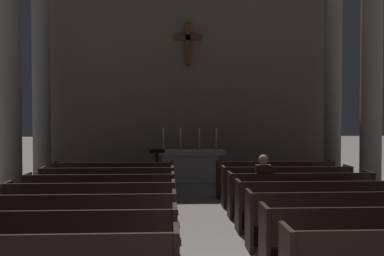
{
  "coord_description": "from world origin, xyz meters",
  "views": [
    {
      "loc": [
        -0.67,
        -4.8,
        2.15
      ],
      "look_at": [
        0.0,
        8.41,
        1.76
      ],
      "focal_mm": 42.51,
      "sensor_mm": 36.0,
      "label": 1
    }
  ],
  "objects_px": {
    "pew_right_row_5": "(300,194)",
    "column_left_fourth": "(41,70)",
    "pew_left_row_7": "(114,180)",
    "pew_left_row_3": "(78,223)",
    "pew_left_row_4": "(91,208)",
    "column_right_fourth": "(333,71)",
    "pew_left_row_5": "(100,196)",
    "pew_right_row_2": "(374,239)",
    "candlestick_outer_right": "(216,143)",
    "pew_right_row_3": "(342,220)",
    "candlestick_inner_left": "(181,143)",
    "pew_right_row_7": "(275,179)",
    "column_right_third": "(372,61)",
    "candlestick_inner_right": "(199,143)",
    "column_left_third": "(10,58)",
    "lone_worshipper": "(262,184)",
    "pew_right_row_4": "(318,205)",
    "lectern": "(157,169)",
    "pew_right_row_6": "(286,186)",
    "pew_left_row_6": "(108,187)",
    "altar": "(190,165)",
    "pew_left_row_2": "(61,244)",
    "candlestick_outer_left": "(163,143)"
  },
  "relations": [
    {
      "from": "pew_right_row_5",
      "to": "column_left_fourth",
      "type": "relative_size",
      "value": 0.41
    },
    {
      "from": "pew_left_row_7",
      "to": "pew_left_row_3",
      "type": "bearing_deg",
      "value": -90.0
    },
    {
      "from": "pew_left_row_4",
      "to": "column_right_fourth",
      "type": "distance_m",
      "value": 10.12
    },
    {
      "from": "pew_left_row_5",
      "to": "pew_right_row_5",
      "type": "relative_size",
      "value": 1.0
    },
    {
      "from": "pew_right_row_2",
      "to": "candlestick_outer_right",
      "type": "xyz_separation_m",
      "value": [
        -1.22,
        8.6,
        0.76
      ]
    },
    {
      "from": "pew_right_row_3",
      "to": "candlestick_inner_left",
      "type": "relative_size",
      "value": 4.22
    },
    {
      "from": "pew_left_row_7",
      "to": "pew_right_row_3",
      "type": "distance_m",
      "value": 6.16
    },
    {
      "from": "pew_right_row_7",
      "to": "column_right_third",
      "type": "bearing_deg",
      "value": 9.14
    },
    {
      "from": "candlestick_inner_right",
      "to": "column_left_third",
      "type": "bearing_deg",
      "value": -154.16
    },
    {
      "from": "pew_left_row_3",
      "to": "pew_right_row_5",
      "type": "relative_size",
      "value": 1.0
    },
    {
      "from": "pew_left_row_7",
      "to": "candlestick_inner_right",
      "type": "relative_size",
      "value": 4.22
    },
    {
      "from": "candlestick_inner_right",
      "to": "candlestick_outer_right",
      "type": "xyz_separation_m",
      "value": [
        0.55,
        0.0,
        0.0
      ]
    },
    {
      "from": "pew_left_row_3",
      "to": "candlestick_inner_left",
      "type": "relative_size",
      "value": 4.22
    },
    {
      "from": "candlestick_inner_right",
      "to": "lone_worshipper",
      "type": "height_order",
      "value": "candlestick_inner_right"
    },
    {
      "from": "pew_right_row_5",
      "to": "column_right_third",
      "type": "bearing_deg",
      "value": 44.93
    },
    {
      "from": "pew_right_row_4",
      "to": "pew_right_row_7",
      "type": "distance_m",
      "value": 3.42
    },
    {
      "from": "pew_left_row_3",
      "to": "lectern",
      "type": "xyz_separation_m",
      "value": [
        1.05,
        6.26,
        0.07
      ]
    },
    {
      "from": "pew_right_row_6",
      "to": "pew_left_row_6",
      "type": "bearing_deg",
      "value": 180.0
    },
    {
      "from": "column_right_third",
      "to": "pew_left_row_3",
      "type": "bearing_deg",
      "value": -143.97
    },
    {
      "from": "pew_right_row_6",
      "to": "altar",
      "type": "bearing_deg",
      "value": 117.13
    },
    {
      "from": "pew_right_row_2",
      "to": "lone_worshipper",
      "type": "distance_m",
      "value": 3.55
    },
    {
      "from": "candlestick_inner_left",
      "to": "pew_left_row_4",
      "type": "bearing_deg",
      "value": -105.65
    },
    {
      "from": "pew_left_row_2",
      "to": "lone_worshipper",
      "type": "height_order",
      "value": "lone_worshipper"
    },
    {
      "from": "lectern",
      "to": "candlestick_outer_left",
      "type": "bearing_deg",
      "value": 81.83
    },
    {
      "from": "column_left_third",
      "to": "lectern",
      "type": "xyz_separation_m",
      "value": [
        3.77,
        1.27,
        -3.05
      ]
    },
    {
      "from": "pew_left_row_2",
      "to": "pew_right_row_2",
      "type": "xyz_separation_m",
      "value": [
        4.14,
        0.0,
        0.0
      ]
    },
    {
      "from": "column_right_fourth",
      "to": "candlestick_inner_left",
      "type": "distance_m",
      "value": 5.63
    },
    {
      "from": "column_left_third",
      "to": "candlestick_inner_right",
      "type": "distance_m",
      "value": 6.13
    },
    {
      "from": "pew_right_row_6",
      "to": "candlestick_outer_left",
      "type": "height_order",
      "value": "candlestick_outer_left"
    },
    {
      "from": "pew_left_row_3",
      "to": "pew_left_row_5",
      "type": "relative_size",
      "value": 1.0
    },
    {
      "from": "altar",
      "to": "pew_right_row_5",
      "type": "bearing_deg",
      "value": -68.21
    },
    {
      "from": "candlestick_inner_right",
      "to": "lectern",
      "type": "distance_m",
      "value": 1.92
    },
    {
      "from": "candlestick_outer_left",
      "to": "lectern",
      "type": "bearing_deg",
      "value": -98.17
    },
    {
      "from": "pew_left_row_6",
      "to": "altar",
      "type": "height_order",
      "value": "altar"
    },
    {
      "from": "pew_right_row_6",
      "to": "candlestick_inner_left",
      "type": "relative_size",
      "value": 4.22
    },
    {
      "from": "pew_left_row_3",
      "to": "pew_right_row_3",
      "type": "relative_size",
      "value": 1.0
    },
    {
      "from": "pew_left_row_2",
      "to": "pew_left_row_7",
      "type": "xyz_separation_m",
      "value": [
        0.0,
        5.69,
        0.0
      ]
    },
    {
      "from": "pew_left_row_7",
      "to": "candlestick_inner_right",
      "type": "xyz_separation_m",
      "value": [
        2.37,
        2.9,
        0.76
      ]
    },
    {
      "from": "column_left_third",
      "to": "candlestick_outer_right",
      "type": "xyz_separation_m",
      "value": [
        5.64,
        2.47,
        -2.36
      ]
    },
    {
      "from": "column_left_fourth",
      "to": "lectern",
      "type": "relative_size",
      "value": 6.39
    },
    {
      "from": "lone_worshipper",
      "to": "pew_right_row_2",
      "type": "bearing_deg",
      "value": -77.06
    },
    {
      "from": "pew_left_row_2",
      "to": "altar",
      "type": "relative_size",
      "value": 1.37
    },
    {
      "from": "pew_right_row_3",
      "to": "candlestick_outer_left",
      "type": "bearing_deg",
      "value": 111.39
    },
    {
      "from": "pew_right_row_5",
      "to": "altar",
      "type": "bearing_deg",
      "value": 111.79
    },
    {
      "from": "pew_right_row_2",
      "to": "column_right_fourth",
      "type": "height_order",
      "value": "column_right_fourth"
    },
    {
      "from": "pew_left_row_2",
      "to": "column_left_fourth",
      "type": "distance_m",
      "value": 9.93
    },
    {
      "from": "pew_left_row_3",
      "to": "column_right_fourth",
      "type": "relative_size",
      "value": 0.41
    },
    {
      "from": "candlestick_outer_right",
      "to": "lectern",
      "type": "xyz_separation_m",
      "value": [
        -1.87,
        -1.2,
        -0.69
      ]
    },
    {
      "from": "pew_right_row_4",
      "to": "column_left_third",
      "type": "distance_m",
      "value": 8.47
    },
    {
      "from": "column_left_third",
      "to": "lone_worshipper",
      "type": "relative_size",
      "value": 5.59
    }
  ]
}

